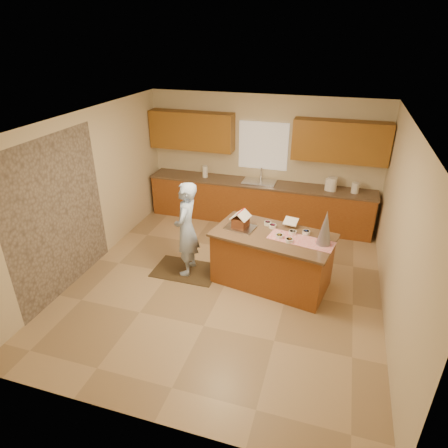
{
  "coord_description": "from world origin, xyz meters",
  "views": [
    {
      "loc": [
        1.55,
        -5.21,
        3.84
      ],
      "look_at": [
        -0.1,
        0.2,
        1.0
      ],
      "focal_mm": 31.02,
      "sensor_mm": 36.0,
      "label": 1
    }
  ],
  "objects_px": {
    "tinsel_tree": "(325,228)",
    "gingerbread_house": "(241,221)",
    "island_base": "(272,260)",
    "boy": "(186,229)"
  },
  "relations": [
    {
      "from": "tinsel_tree",
      "to": "gingerbread_house",
      "type": "relative_size",
      "value": 1.69
    },
    {
      "from": "island_base",
      "to": "tinsel_tree",
      "type": "distance_m",
      "value": 1.1
    },
    {
      "from": "tinsel_tree",
      "to": "boy",
      "type": "xyz_separation_m",
      "value": [
        -2.24,
        0.01,
        -0.37
      ]
    },
    {
      "from": "gingerbread_house",
      "to": "tinsel_tree",
      "type": "bearing_deg",
      "value": -6.37
    },
    {
      "from": "boy",
      "to": "gingerbread_house",
      "type": "height_order",
      "value": "boy"
    },
    {
      "from": "boy",
      "to": "gingerbread_house",
      "type": "relative_size",
      "value": 5.04
    },
    {
      "from": "boy",
      "to": "tinsel_tree",
      "type": "bearing_deg",
      "value": 84.67
    },
    {
      "from": "island_base",
      "to": "gingerbread_house",
      "type": "height_order",
      "value": "gingerbread_house"
    },
    {
      "from": "tinsel_tree",
      "to": "boy",
      "type": "relative_size",
      "value": 0.34
    },
    {
      "from": "tinsel_tree",
      "to": "gingerbread_house",
      "type": "height_order",
      "value": "tinsel_tree"
    }
  ]
}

